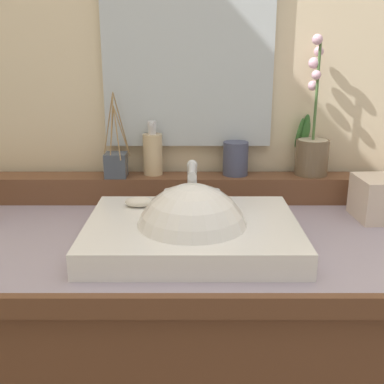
% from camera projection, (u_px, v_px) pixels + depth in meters
% --- Properties ---
extents(wall_back, '(3.23, 0.20, 2.79)m').
position_uv_depth(wall_back, '(192.00, 13.00, 1.40)').
color(wall_back, beige).
rests_on(wall_back, ground).
extents(vanity_cabinet, '(1.40, 0.64, 0.86)m').
position_uv_depth(vanity_cabinet, '(191.00, 378.00, 1.28)').
color(vanity_cabinet, brown).
rests_on(vanity_cabinet, ground).
extents(back_ledge, '(1.32, 0.09, 0.08)m').
position_uv_depth(back_ledge, '(192.00, 188.00, 1.39)').
color(back_ledge, brown).
rests_on(back_ledge, vanity_cabinet).
extents(sink_basin, '(0.48, 0.37, 0.28)m').
position_uv_depth(sink_basin, '(193.00, 237.00, 1.07)').
color(sink_basin, white).
rests_on(sink_basin, vanity_cabinet).
extents(soap_bar, '(0.07, 0.04, 0.02)m').
position_uv_depth(soap_bar, '(140.00, 202.00, 1.16)').
color(soap_bar, silver).
rests_on(soap_bar, sink_basin).
extents(potted_plant, '(0.10, 0.12, 0.40)m').
position_uv_depth(potted_plant, '(313.00, 145.00, 1.36)').
color(potted_plant, brown).
rests_on(potted_plant, back_ledge).
extents(soap_dispenser, '(0.06, 0.06, 0.16)m').
position_uv_depth(soap_dispenser, '(154.00, 153.00, 1.37)').
color(soap_dispenser, '#D1B588').
rests_on(soap_dispenser, back_ledge).
extents(tumbler_cup, '(0.07, 0.07, 0.10)m').
position_uv_depth(tumbler_cup, '(237.00, 159.00, 1.37)').
color(tumbler_cup, '#41465F').
rests_on(tumbler_cup, back_ledge).
extents(reed_diffuser, '(0.08, 0.11, 0.24)m').
position_uv_depth(reed_diffuser, '(117.00, 164.00, 1.35)').
color(reed_diffuser, '#424A56').
rests_on(reed_diffuser, back_ledge).
extents(tissue_box, '(0.14, 0.14, 0.11)m').
position_uv_depth(tissue_box, '(383.00, 198.00, 1.23)').
color(tissue_box, beige).
rests_on(tissue_box, vanity_cabinet).
extents(mirror, '(0.49, 0.02, 0.62)m').
position_uv_depth(mirror, '(189.00, 37.00, 1.31)').
color(mirror, silver).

